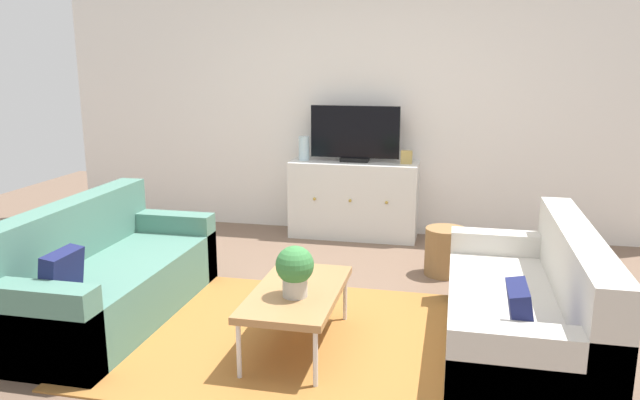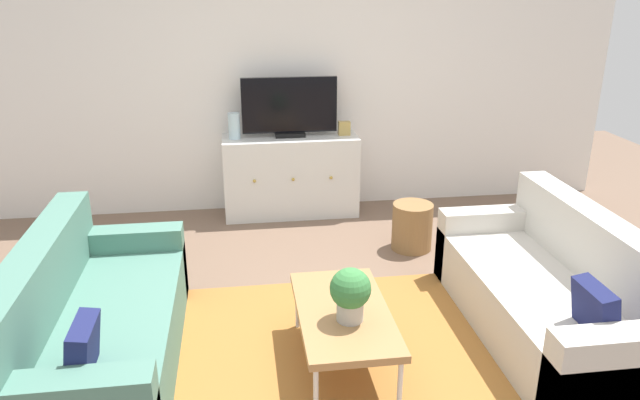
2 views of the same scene
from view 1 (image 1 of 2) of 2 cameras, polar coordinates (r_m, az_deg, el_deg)
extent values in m
plane|color=brown|center=(4.20, -1.55, -11.94)|extent=(10.00, 10.00, 0.00)
cube|color=white|center=(6.33, 4.05, 9.14)|extent=(6.40, 0.12, 2.70)
cube|color=#9E662D|center=(4.07, -2.08, -12.73)|extent=(2.50, 1.90, 0.01)
cube|color=#4C7A6B|center=(4.54, -18.82, -7.97)|extent=(0.81, 1.84, 0.40)
cube|color=#4C7A6B|center=(4.64, -22.27, -5.15)|extent=(0.20, 1.84, 0.81)
cube|color=#4C7A6B|center=(5.20, -14.18, -4.12)|extent=(0.81, 0.18, 0.55)
cube|color=#4C7A6B|center=(3.89, -25.30, -10.94)|extent=(0.81, 0.18, 0.55)
cube|color=#191E4C|center=(3.95, -22.95, -6.53)|extent=(0.14, 0.30, 0.31)
cube|color=beige|center=(3.95, 17.81, -11.13)|extent=(0.81, 1.84, 0.40)
cube|color=beige|center=(3.91, 22.55, -8.49)|extent=(0.20, 1.84, 0.81)
cube|color=beige|center=(4.69, 17.02, -6.18)|extent=(0.81, 0.18, 0.55)
cube|color=beige|center=(3.17, 19.23, -15.92)|extent=(0.81, 0.18, 0.55)
cube|color=#191E4C|center=(3.28, 18.21, -10.13)|extent=(0.15, 0.30, 0.31)
cube|color=#A37547|center=(3.82, -2.15, -8.61)|extent=(0.52, 0.99, 0.04)
cylinder|color=silver|center=(3.57, -7.57, -13.80)|extent=(0.03, 0.03, 0.34)
cylinder|color=silver|center=(3.45, -0.43, -14.63)|extent=(0.03, 0.03, 0.34)
cylinder|color=silver|center=(4.36, -3.44, -8.59)|extent=(0.03, 0.03, 0.34)
cylinder|color=silver|center=(4.26, 2.35, -9.07)|extent=(0.03, 0.03, 0.34)
cylinder|color=#B7B2A8|center=(3.69, -2.34, -8.14)|extent=(0.15, 0.15, 0.11)
sphere|color=#387A3D|center=(3.64, -2.37, -6.06)|extent=(0.23, 0.23, 0.23)
cube|color=silver|center=(6.20, 3.17, 0.06)|extent=(1.27, 0.44, 0.77)
sphere|color=#B79338|center=(6.04, -0.53, 0.10)|extent=(0.03, 0.03, 0.03)
sphere|color=#B79338|center=(5.97, 2.81, -0.07)|extent=(0.03, 0.03, 0.03)
sphere|color=#B79338|center=(5.92, 6.22, -0.24)|extent=(0.03, 0.03, 0.03)
cube|color=black|center=(6.14, 3.25, 3.79)|extent=(0.28, 0.16, 0.04)
cube|color=black|center=(6.11, 3.28, 6.36)|extent=(0.89, 0.04, 0.51)
cylinder|color=silver|center=(6.21, -1.50, 4.85)|extent=(0.11, 0.11, 0.24)
cube|color=tan|center=(6.06, 8.07, 3.98)|extent=(0.11, 0.07, 0.13)
cylinder|color=olive|center=(5.24, 11.59, -4.72)|extent=(0.34, 0.34, 0.40)
camera|label=2|loc=(1.59, -63.27, 20.94)|focal=33.70mm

